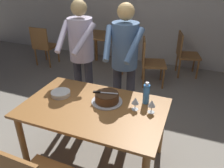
{
  "coord_description": "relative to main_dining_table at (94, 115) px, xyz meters",
  "views": [
    {
      "loc": [
        0.92,
        -1.79,
        2.08
      ],
      "look_at": [
        0.1,
        0.29,
        0.9
      ],
      "focal_mm": 36.16,
      "sensor_mm": 36.0,
      "label": 1
    }
  ],
  "objects": [
    {
      "name": "person_standing_beside",
      "position": [
        -0.51,
        0.71,
        0.43
      ],
      "size": [
        0.47,
        0.56,
        1.72
      ],
      "color": "#2D2D38",
      "rests_on": "ground_plane"
    },
    {
      "name": "main_dining_table",
      "position": [
        0.0,
        0.0,
        0.0
      ],
      "size": [
        1.51,
        0.95,
        0.75
      ],
      "color": "#9E6633",
      "rests_on": "ground_plane"
    },
    {
      "name": "plate_stack",
      "position": [
        -0.45,
        0.08,
        0.13
      ],
      "size": [
        0.22,
        0.22,
        0.05
      ],
      "color": "white",
      "rests_on": "main_dining_table"
    },
    {
      "name": "water_bottle",
      "position": [
        0.5,
        0.28,
        0.22
      ],
      "size": [
        0.07,
        0.07,
        0.25
      ],
      "color": "#387AC6",
      "rests_on": "main_dining_table"
    },
    {
      "name": "background_chair_0",
      "position": [
        0.7,
        2.85,
        -0.15
      ],
      "size": [
        0.54,
        0.54,
        0.9
      ],
      "color": "#9E6633",
      "rests_on": "ground_plane"
    },
    {
      "name": "background_chair_1",
      "position": [
        0.13,
        2.16,
        -0.15
      ],
      "size": [
        0.55,
        0.55,
        0.9
      ],
      "color": "#9E6633",
      "rests_on": "ground_plane"
    },
    {
      "name": "wine_glass_far",
      "position": [
        0.42,
        0.11,
        0.21
      ],
      "size": [
        0.08,
        0.08,
        0.14
      ],
      "color": "silver",
      "rests_on": "main_dining_table"
    },
    {
      "name": "background_chair_2",
      "position": [
        -2.33,
        2.23,
        -0.15
      ],
      "size": [
        0.44,
        0.44,
        0.9
      ],
      "color": "#9E6633",
      "rests_on": "ground_plane"
    },
    {
      "name": "ground_plane",
      "position": [
        0.0,
        0.0,
        -0.64
      ],
      "size": [
        14.0,
        14.0,
        0.0
      ],
      "primitive_type": "plane",
      "color": "gray"
    },
    {
      "name": "person_cutting_cake",
      "position": [
        0.11,
        0.68,
        0.43
      ],
      "size": [
        0.47,
        0.56,
        1.72
      ],
      "color": "#2D2D38",
      "rests_on": "ground_plane"
    },
    {
      "name": "cake_on_platter",
      "position": [
        0.1,
        0.14,
        0.16
      ],
      "size": [
        0.34,
        0.34,
        0.11
      ],
      "color": "silver",
      "rests_on": "main_dining_table"
    },
    {
      "name": "wine_glass_near",
      "position": [
        0.59,
        0.12,
        0.21
      ],
      "size": [
        0.08,
        0.08,
        0.14
      ],
      "color": "silver",
      "rests_on": "main_dining_table"
    },
    {
      "name": "cake_knife",
      "position": [
        0.03,
        0.12,
        0.22
      ],
      "size": [
        0.27,
        0.08,
        0.02
      ],
      "color": "silver",
      "rests_on": "cake_on_platter"
    },
    {
      "name": "background_table",
      "position": [
        -0.93,
        2.65,
        -0.06
      ],
      "size": [
        1.0,
        0.7,
        0.74
      ],
      "color": "#9E6633",
      "rests_on": "ground_plane"
    },
    {
      "name": "back_wall",
      "position": [
        0.0,
        3.35,
        0.71
      ],
      "size": [
        10.0,
        0.12,
        2.7
      ],
      "primitive_type": "cube",
      "color": "silver",
      "rests_on": "ground_plane"
    }
  ]
}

